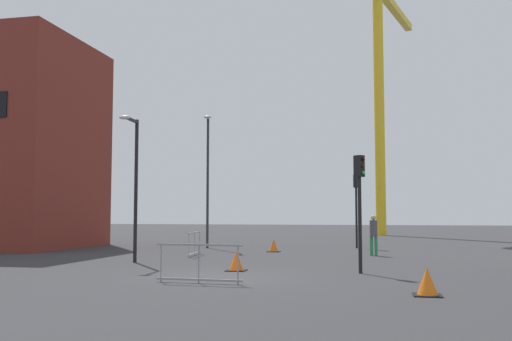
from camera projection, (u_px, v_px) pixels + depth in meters
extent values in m
plane|color=#333335|center=(218.00, 277.00, 17.16)|extent=(160.00, 160.00, 0.00)
cylinder|color=yellow|center=(379.00, 111.00, 50.78)|extent=(0.90, 0.90, 22.10)
cylinder|color=#2D2D30|center=(208.00, 183.00, 31.75)|extent=(0.14, 0.14, 7.26)
cube|color=#2D2D30|center=(208.00, 119.00, 31.40)|extent=(0.43, 1.21, 0.10)
ellipsoid|color=silver|center=(208.00, 117.00, 30.79)|extent=(0.44, 0.24, 0.16)
cylinder|color=black|center=(136.00, 190.00, 22.45)|extent=(0.14, 0.14, 5.65)
cube|color=black|center=(131.00, 120.00, 22.01)|extent=(0.17, 1.30, 0.10)
ellipsoid|color=silver|center=(125.00, 117.00, 21.37)|extent=(0.44, 0.24, 0.16)
cylinder|color=black|center=(360.00, 225.00, 18.27)|extent=(0.12, 0.12, 3.10)
cube|color=black|center=(359.00, 166.00, 18.41)|extent=(0.37, 0.36, 0.70)
sphere|color=#390605|center=(363.00, 159.00, 18.30)|extent=(0.11, 0.11, 0.11)
sphere|color=#3C2905|center=(363.00, 166.00, 18.28)|extent=(0.11, 0.11, 0.11)
sphere|color=green|center=(363.00, 173.00, 18.26)|extent=(0.11, 0.11, 0.11)
cylinder|color=black|center=(356.00, 218.00, 31.43)|extent=(0.12, 0.12, 3.35)
cube|color=black|center=(356.00, 181.00, 31.58)|extent=(0.30, 0.33, 0.70)
sphere|color=#390605|center=(357.00, 178.00, 31.75)|extent=(0.11, 0.11, 0.11)
sphere|color=#3C2905|center=(357.00, 181.00, 31.74)|extent=(0.11, 0.11, 0.11)
sphere|color=green|center=(357.00, 185.00, 31.72)|extent=(0.11, 0.11, 0.11)
cylinder|color=#2D844C|center=(372.00, 246.00, 25.77)|extent=(0.14, 0.14, 0.88)
cylinder|color=#2D844C|center=(376.00, 246.00, 25.74)|extent=(0.14, 0.14, 0.88)
cylinder|color=#4C4C51|center=(373.00, 228.00, 25.82)|extent=(0.34, 0.34, 0.73)
sphere|color=tan|center=(373.00, 218.00, 25.85)|extent=(0.24, 0.24, 0.24)
cube|color=gray|center=(199.00, 245.00, 15.64)|extent=(2.51, 0.21, 0.06)
cube|color=gray|center=(199.00, 280.00, 15.56)|extent=(2.51, 0.21, 0.06)
cylinder|color=gray|center=(161.00, 263.00, 15.90)|extent=(0.04, 0.04, 1.05)
cylinder|color=gray|center=(199.00, 264.00, 15.60)|extent=(0.04, 0.04, 1.05)
cylinder|color=gray|center=(238.00, 265.00, 15.30)|extent=(0.04, 0.04, 1.05)
cube|color=#9EA0A5|center=(195.00, 232.00, 25.88)|extent=(0.33, 2.55, 0.06)
cube|color=#9EA0A5|center=(194.00, 253.00, 25.80)|extent=(0.33, 2.55, 0.06)
cylinder|color=#9EA0A5|center=(189.00, 245.00, 24.69)|extent=(0.04, 0.04, 1.05)
cylinder|color=#9EA0A5|center=(194.00, 244.00, 25.84)|extent=(0.04, 0.04, 1.05)
cylinder|color=#9EA0A5|center=(200.00, 243.00, 26.98)|extent=(0.04, 0.04, 1.05)
cube|color=black|center=(427.00, 295.00, 13.22)|extent=(0.65, 0.65, 0.03)
cone|color=orange|center=(427.00, 281.00, 13.25)|extent=(0.50, 0.50, 0.66)
cube|color=black|center=(236.00, 270.00, 18.96)|extent=(0.65, 0.65, 0.03)
cone|color=#E55B0F|center=(236.00, 261.00, 18.98)|extent=(0.50, 0.50, 0.66)
cube|color=black|center=(274.00, 252.00, 28.36)|extent=(0.64, 0.64, 0.03)
cone|color=orange|center=(274.00, 245.00, 28.38)|extent=(0.49, 0.49, 0.64)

